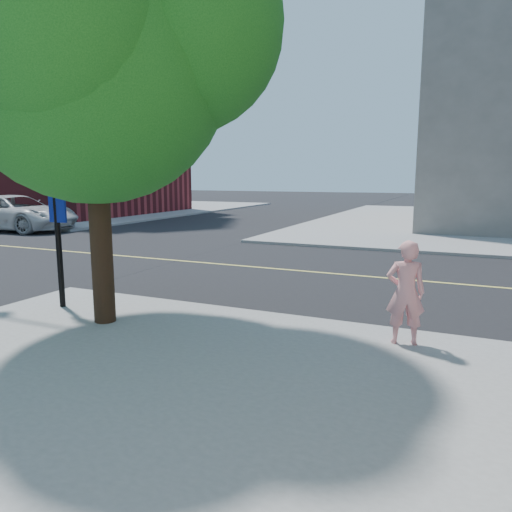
% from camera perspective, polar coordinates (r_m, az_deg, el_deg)
% --- Properties ---
extents(ground, '(140.00, 140.00, 0.00)m').
position_cam_1_polar(ground, '(11.17, -17.54, -4.64)').
color(ground, black).
rests_on(ground, ground).
extents(road_ew, '(140.00, 9.00, 0.01)m').
position_cam_1_polar(road_ew, '(14.74, -5.92, -0.85)').
color(road_ew, black).
rests_on(road_ew, ground).
extents(sidewalk_nw, '(26.00, 25.00, 0.12)m').
position_cam_1_polar(sidewalk_nw, '(42.38, -21.69, 5.34)').
color(sidewalk_nw, gray).
rests_on(sidewalk_nw, ground).
extents(church, '(15.20, 12.00, 14.40)m').
position_cam_1_polar(church, '(37.99, -22.98, 15.64)').
color(church, maroon).
rests_on(church, sidewalk_nw).
extents(man_on_phone, '(0.66, 0.52, 1.59)m').
position_cam_1_polar(man_on_phone, '(7.55, 17.36, -4.17)').
color(man_on_phone, pink).
rests_on(man_on_phone, sidewalk_se).
extents(street_tree, '(5.64, 5.13, 7.48)m').
position_cam_1_polar(street_tree, '(8.79, -18.44, 24.27)').
color(street_tree, black).
rests_on(street_tree, sidewalk_se).
extents(car_a, '(6.43, 3.38, 1.73)m').
position_cam_1_polar(car_a, '(26.22, -26.70, 4.60)').
color(car_a, silver).
rests_on(car_a, ground).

